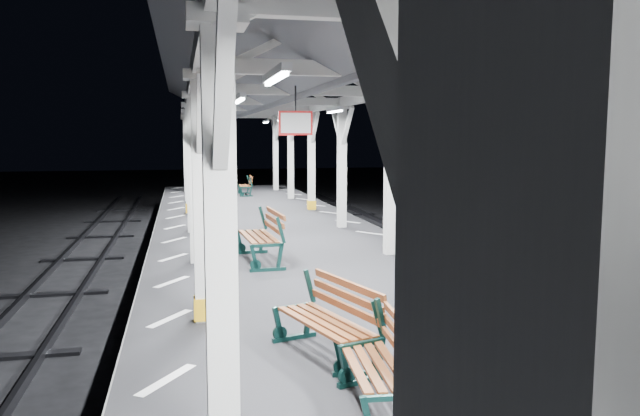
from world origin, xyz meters
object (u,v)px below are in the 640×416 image
object	(u,v)px
bench_extra	(247,185)
bench_near	(382,360)
bench_mid	(333,318)
bench_far	(264,235)

from	to	relation	value
bench_extra	bench_near	bearing A→B (deg)	-90.83
bench_mid	bench_far	xyz separation A→B (m)	(-0.03, 5.54, 0.08)
bench_near	bench_mid	xyz separation A→B (m)	(-0.16, 1.29, 0.03)
bench_near	bench_extra	world-z (taller)	bench_near
bench_extra	bench_far	bearing A→B (deg)	-92.84
bench_near	bench_extra	bearing A→B (deg)	92.62
bench_mid	bench_extra	world-z (taller)	bench_mid
bench_mid	bench_extra	distance (m)	19.70
bench_near	bench_extra	size ratio (longest dim) A/B	1.03
bench_far	bench_extra	distance (m)	14.18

